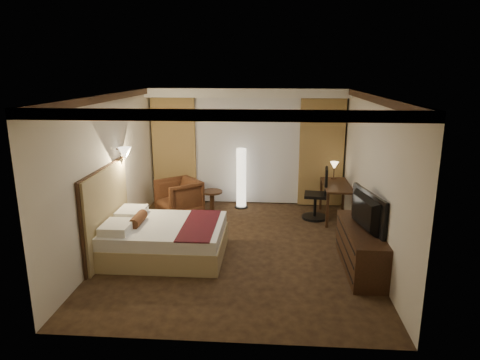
# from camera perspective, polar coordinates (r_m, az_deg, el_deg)

# --- Properties ---
(floor) EXTENTS (4.50, 5.50, 0.01)m
(floor) POSITION_cam_1_polar(r_m,az_deg,el_deg) (7.76, -0.22, -9.00)
(floor) COLOR black
(floor) RESTS_ON ground
(ceiling) EXTENTS (4.50, 5.50, 0.01)m
(ceiling) POSITION_cam_1_polar(r_m,az_deg,el_deg) (7.12, -0.24, 11.34)
(ceiling) COLOR white
(ceiling) RESTS_ON back_wall
(back_wall) EXTENTS (4.50, 0.02, 2.70)m
(back_wall) POSITION_cam_1_polar(r_m,az_deg,el_deg) (10.01, 0.98, 4.48)
(back_wall) COLOR beige
(back_wall) RESTS_ON floor
(left_wall) EXTENTS (0.02, 5.50, 2.70)m
(left_wall) POSITION_cam_1_polar(r_m,az_deg,el_deg) (7.82, -16.90, 0.99)
(left_wall) COLOR beige
(left_wall) RESTS_ON floor
(right_wall) EXTENTS (0.02, 5.50, 2.70)m
(right_wall) POSITION_cam_1_polar(r_m,az_deg,el_deg) (7.50, 17.18, 0.40)
(right_wall) COLOR beige
(right_wall) RESTS_ON floor
(crown_molding) EXTENTS (4.50, 5.50, 0.12)m
(crown_molding) POSITION_cam_1_polar(r_m,az_deg,el_deg) (7.13, -0.24, 10.86)
(crown_molding) COLOR black
(crown_molding) RESTS_ON ceiling
(soffit) EXTENTS (4.50, 0.50, 0.20)m
(soffit) POSITION_cam_1_polar(r_m,az_deg,el_deg) (9.62, 0.93, 11.57)
(soffit) COLOR white
(soffit) RESTS_ON ceiling
(curtain_sheer) EXTENTS (2.48, 0.04, 2.45)m
(curtain_sheer) POSITION_cam_1_polar(r_m,az_deg,el_deg) (9.95, 0.95, 3.83)
(curtain_sheer) COLOR silver
(curtain_sheer) RESTS_ON back_wall
(curtain_left_drape) EXTENTS (1.00, 0.14, 2.45)m
(curtain_left_drape) POSITION_cam_1_polar(r_m,az_deg,el_deg) (10.13, -8.74, 3.85)
(curtain_left_drape) COLOR #A5844B
(curtain_left_drape) RESTS_ON back_wall
(curtain_right_drape) EXTENTS (1.00, 0.14, 2.45)m
(curtain_right_drape) POSITION_cam_1_polar(r_m,az_deg,el_deg) (9.94, 10.78, 3.57)
(curtain_right_drape) COLOR #A5844B
(curtain_right_drape) RESTS_ON back_wall
(wall_sconce) EXTENTS (0.24, 0.24, 0.24)m
(wall_sconce) POSITION_cam_1_polar(r_m,az_deg,el_deg) (8.03, -15.10, 3.43)
(wall_sconce) COLOR white
(wall_sconce) RESTS_ON left_wall
(bed) EXTENTS (1.96, 1.53, 0.57)m
(bed) POSITION_cam_1_polar(r_m,az_deg,el_deg) (7.45, -9.86, -7.84)
(bed) COLOR white
(bed) RESTS_ON floor
(headboard) EXTENTS (0.12, 1.83, 1.50)m
(headboard) POSITION_cam_1_polar(r_m,az_deg,el_deg) (7.59, -17.32, -4.16)
(headboard) COLOR tan
(headboard) RESTS_ON floor
(armchair) EXTENTS (1.12, 1.12, 0.85)m
(armchair) POSITION_cam_1_polar(r_m,az_deg,el_deg) (9.47, -8.18, -2.01)
(armchair) COLOR #4E2917
(armchair) RESTS_ON floor
(side_table) EXTENTS (0.47, 0.47, 0.51)m
(side_table) POSITION_cam_1_polar(r_m,az_deg,el_deg) (9.47, -3.74, -2.95)
(side_table) COLOR black
(side_table) RESTS_ON floor
(floor_lamp) EXTENTS (0.29, 0.29, 1.39)m
(floor_lamp) POSITION_cam_1_polar(r_m,az_deg,el_deg) (9.72, 0.17, 0.24)
(floor_lamp) COLOR white
(floor_lamp) RESTS_ON floor
(desk) EXTENTS (0.55, 1.26, 0.75)m
(desk) POSITION_cam_1_polar(r_m,az_deg,el_deg) (9.33, 12.65, -2.79)
(desk) COLOR black
(desk) RESTS_ON floor
(desk_lamp) EXTENTS (0.18, 0.18, 0.34)m
(desk_lamp) POSITION_cam_1_polar(r_m,az_deg,el_deg) (9.65, 12.43, 1.15)
(desk_lamp) COLOR #FFD899
(desk_lamp) RESTS_ON desk
(office_chair) EXTENTS (0.59, 0.59, 1.12)m
(office_chair) POSITION_cam_1_polar(r_m,az_deg,el_deg) (9.18, 10.04, -1.74)
(office_chair) COLOR black
(office_chair) RESTS_ON floor
(dresser) EXTENTS (0.50, 1.76, 0.69)m
(dresser) POSITION_cam_1_polar(r_m,az_deg,el_deg) (7.14, 15.76, -8.72)
(dresser) COLOR black
(dresser) RESTS_ON floor
(television) EXTENTS (0.89, 1.27, 0.15)m
(television) POSITION_cam_1_polar(r_m,az_deg,el_deg) (6.91, 15.90, -3.55)
(television) COLOR black
(television) RESTS_ON dresser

